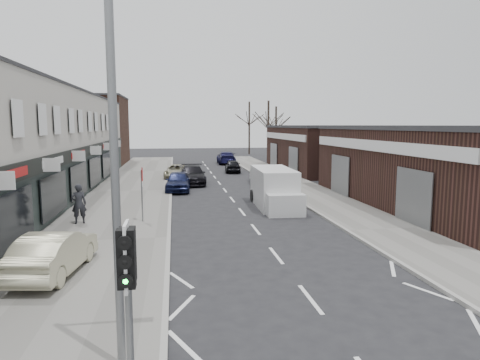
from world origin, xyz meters
name	(u,v)px	position (x,y,z in m)	size (l,w,h in m)	color
ground	(338,334)	(0.00, 0.00, 0.00)	(160.00, 160.00, 0.00)	black
pavement_left	(130,192)	(-6.75, 22.00, 0.06)	(5.50, 64.00, 0.12)	slate
pavement_right	(301,188)	(5.75, 22.00, 0.06)	(3.50, 64.00, 0.12)	slate
shop_terrace_left	(13,145)	(-13.50, 19.50, 3.55)	(8.00, 41.00, 7.10)	#B7B2A7
brick_block_far	(91,131)	(-13.50, 45.00, 4.00)	(8.00, 10.00, 8.00)	#40241B
right_unit_near	(452,168)	(12.50, 14.00, 2.25)	(10.00, 18.00, 4.50)	#361D18
right_unit_far	(330,149)	(12.50, 34.00, 2.25)	(10.00, 16.00, 4.50)	#361D18
tree_far_a	(268,160)	(9.00, 48.00, 0.00)	(3.60, 3.60, 8.00)	#382D26
tree_far_b	(276,157)	(11.50, 54.00, 0.00)	(3.60, 3.60, 7.50)	#382D26
tree_far_c	(249,154)	(8.50, 60.00, 0.00)	(3.60, 3.60, 8.50)	#382D26
traffic_light	(127,272)	(-4.40, -2.02, 2.41)	(0.28, 0.60, 3.10)	slate
street_lamp	(123,132)	(-4.53, -0.80, 4.62)	(2.23, 0.22, 8.00)	slate
warning_sign	(142,179)	(-5.16, 12.00, 2.20)	(0.12, 0.80, 2.70)	slate
white_van	(274,189)	(2.10, 15.20, 1.06)	(2.19, 5.81, 2.24)	silver
sedan_on_pavement	(54,252)	(-7.39, 4.88, 0.80)	(1.44, 4.14, 1.36)	#BDB997
pedestrian	(79,204)	(-8.12, 11.95, 1.06)	(0.69, 0.45, 1.89)	black
parked_car_left_a	(178,181)	(-3.40, 22.10, 0.72)	(1.70, 4.23, 1.44)	#121738
parked_car_left_b	(192,175)	(-2.20, 25.73, 0.74)	(2.07, 5.10, 1.48)	black
parked_car_left_c	(177,172)	(-3.40, 29.62, 0.62)	(2.05, 4.45, 1.24)	#A19B80
parked_car_right_a	(264,174)	(3.50, 24.85, 0.80)	(1.69, 4.84, 1.60)	white
parked_car_right_b	(233,166)	(2.20, 33.74, 0.64)	(1.51, 3.74, 1.28)	black
parked_car_right_c	(226,158)	(2.69, 43.48, 0.75)	(2.11, 5.20, 1.51)	#13133B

